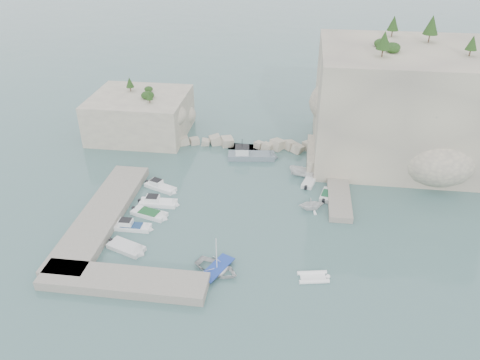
# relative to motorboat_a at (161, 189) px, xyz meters

# --- Properties ---
(ground) EXTENTS (400.00, 400.00, 0.00)m
(ground) POSITION_rel_motorboat_a_xyz_m (11.58, -7.09, 0.00)
(ground) COLOR #4A6F6E
(ground) RESTS_ON ground
(cliff_east) EXTENTS (26.00, 22.00, 17.00)m
(cliff_east) POSITION_rel_motorboat_a_xyz_m (34.58, 15.91, 8.50)
(cliff_east) COLOR beige
(cliff_east) RESTS_ON ground
(cliff_terrace) EXTENTS (8.00, 10.00, 2.50)m
(cliff_terrace) POSITION_rel_motorboat_a_xyz_m (24.58, 10.91, 1.25)
(cliff_terrace) COLOR beige
(cliff_terrace) RESTS_ON ground
(outcrop_west) EXTENTS (16.00, 14.00, 7.00)m
(outcrop_west) POSITION_rel_motorboat_a_xyz_m (-8.42, 17.91, 3.50)
(outcrop_west) COLOR beige
(outcrop_west) RESTS_ON ground
(quay_west) EXTENTS (5.00, 24.00, 1.10)m
(quay_west) POSITION_rel_motorboat_a_xyz_m (-5.42, -8.09, 0.55)
(quay_west) COLOR #9E9689
(quay_west) RESTS_ON ground
(quay_south) EXTENTS (18.00, 4.00, 1.10)m
(quay_south) POSITION_rel_motorboat_a_xyz_m (1.58, -19.59, 0.55)
(quay_south) COLOR #9E9689
(quay_south) RESTS_ON ground
(ledge_east) EXTENTS (3.00, 16.00, 0.80)m
(ledge_east) POSITION_rel_motorboat_a_xyz_m (25.08, 2.91, 0.40)
(ledge_east) COLOR #9E9689
(ledge_east) RESTS_ON ground
(breakwater) EXTENTS (28.00, 3.00, 1.40)m
(breakwater) POSITION_rel_motorboat_a_xyz_m (10.58, 14.91, 0.70)
(breakwater) COLOR beige
(breakwater) RESTS_ON ground
(motorboat_a) EXTENTS (5.42, 3.44, 1.40)m
(motorboat_a) POSITION_rel_motorboat_a_xyz_m (0.00, 0.00, 0.00)
(motorboat_a) COLOR white
(motorboat_a) RESTS_ON ground
(motorboat_b) EXTENTS (5.52, 1.93, 1.40)m
(motorboat_b) POSITION_rel_motorboat_a_xyz_m (0.83, -3.99, 0.00)
(motorboat_b) COLOR white
(motorboat_b) RESTS_ON ground
(motorboat_c) EXTENTS (5.47, 3.23, 0.70)m
(motorboat_c) POSITION_rel_motorboat_a_xyz_m (0.39, -6.62, 0.00)
(motorboat_c) COLOR white
(motorboat_c) RESTS_ON ground
(motorboat_d) EXTENTS (5.22, 1.57, 1.40)m
(motorboat_d) POSITION_rel_motorboat_a_xyz_m (-0.90, -9.75, 0.00)
(motorboat_d) COLOR white
(motorboat_d) RESTS_ON ground
(motorboat_e) EXTENTS (5.29, 3.62, 0.70)m
(motorboat_e) POSITION_rel_motorboat_a_xyz_m (-0.22, -13.73, 0.00)
(motorboat_e) COLOR silver
(motorboat_e) RESTS_ON ground
(rowboat) EXTENTS (6.29, 5.56, 1.08)m
(rowboat) POSITION_rel_motorboat_a_xyz_m (11.01, -16.10, 0.00)
(rowboat) COLOR silver
(rowboat) RESTS_ON ground
(inflatable_dinghy) EXTENTS (3.82, 2.36, 0.44)m
(inflatable_dinghy) POSITION_rel_motorboat_a_xyz_m (21.54, -15.88, 0.00)
(inflatable_dinghy) COLOR white
(inflatable_dinghy) RESTS_ON ground
(tender_east_a) EXTENTS (4.09, 3.77, 1.80)m
(tender_east_a) POSITION_rel_motorboat_a_xyz_m (21.31, -2.36, 0.00)
(tender_east_a) COLOR white
(tender_east_a) RESTS_ON ground
(tender_east_b) EXTENTS (2.15, 4.04, 0.70)m
(tender_east_b) POSITION_rel_motorboat_a_xyz_m (23.35, 1.05, 0.00)
(tender_east_b) COLOR silver
(tender_east_b) RESTS_ON ground
(tender_east_c) EXTENTS (2.70, 4.97, 0.70)m
(tender_east_c) POSITION_rel_motorboat_a_xyz_m (21.10, 4.65, 0.00)
(tender_east_c) COLOR silver
(tender_east_c) RESTS_ON ground
(tender_east_d) EXTENTS (4.69, 2.62, 1.71)m
(tender_east_d) POSITION_rel_motorboat_a_xyz_m (20.16, 6.28, 0.00)
(tender_east_d) COLOR white
(tender_east_d) RESTS_ON ground
(work_boat) EXTENTS (8.30, 3.30, 2.20)m
(work_boat) POSITION_rel_motorboat_a_xyz_m (11.79, 11.00, 0.00)
(work_boat) COLOR slate
(work_boat) RESTS_ON ground
(rowboat_mast) EXTENTS (0.10, 0.10, 4.20)m
(rowboat_mast) POSITION_rel_motorboat_a_xyz_m (11.01, -16.10, 2.64)
(rowboat_mast) COLOR white
(rowboat_mast) RESTS_ON rowboat
(vegetation) EXTENTS (53.48, 13.88, 13.40)m
(vegetation) POSITION_rel_motorboat_a_xyz_m (29.41, 17.31, 17.93)
(vegetation) COLOR #1E4219
(vegetation) RESTS_ON ground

